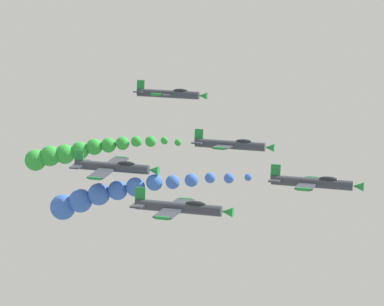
% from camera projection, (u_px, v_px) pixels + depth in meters
% --- Properties ---
extents(airplane_lead, '(9.48, 10.35, 2.84)m').
position_uv_depth(airplane_lead, '(313.00, 183.00, 92.18)').
color(airplane_lead, '#333842').
extents(smoke_trail_lead, '(4.10, 23.82, 6.76)m').
position_uv_depth(smoke_trail_lead, '(106.00, 195.00, 97.46)').
color(smoke_trail_lead, blue).
extents(airplane_left_inner, '(9.46, 10.35, 2.92)m').
position_uv_depth(airplane_left_inner, '(231.00, 145.00, 105.24)').
color(airplane_left_inner, '#333842').
extents(smoke_trail_left_inner, '(6.01, 20.05, 4.62)m').
position_uv_depth(smoke_trail_left_inner, '(73.00, 152.00, 108.20)').
color(smoke_trail_left_inner, green).
extents(airplane_right_inner, '(9.52, 10.35, 2.67)m').
position_uv_depth(airplane_right_inner, '(180.00, 207.00, 84.40)').
color(airplane_right_inner, '#333842').
extents(airplane_left_outer, '(9.57, 10.35, 2.33)m').
position_uv_depth(airplane_left_outer, '(113.00, 167.00, 97.09)').
color(airplane_left_outer, '#333842').
extents(airplane_right_outer, '(9.42, 10.35, 3.02)m').
position_uv_depth(airplane_right_outer, '(169.00, 94.00, 117.13)').
color(airplane_right_outer, '#333842').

